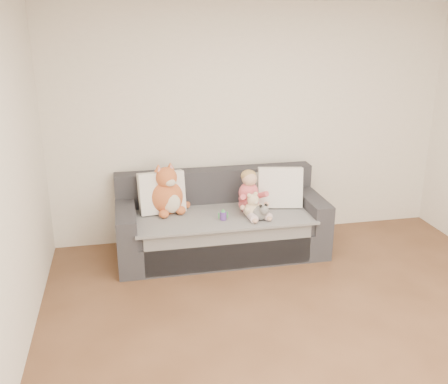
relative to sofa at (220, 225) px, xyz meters
name	(u,v)px	position (x,y,z in m)	size (l,w,h in m)	color
room_shell	(325,181)	(0.45, -1.64, 0.99)	(5.00, 5.00, 5.00)	brown
sofa	(220,225)	(0.00, 0.00, 0.00)	(2.20, 0.94, 0.85)	#27272C
cushion_left	(162,192)	(-0.61, 0.09, 0.38)	(0.50, 0.27, 0.45)	white
cushion_right_back	(273,186)	(0.63, 0.17, 0.34)	(0.42, 0.27, 0.37)	white
cushion_right_front	(280,187)	(0.66, 0.00, 0.38)	(0.51, 0.31, 0.45)	white
toddler	(250,195)	(0.30, -0.12, 0.36)	(0.33, 0.48, 0.47)	#E86151
plush_cat	(167,194)	(-0.56, 0.07, 0.37)	(0.45, 0.44, 0.56)	#BA5429
teddy_bear	(253,208)	(0.29, -0.26, 0.27)	(0.21, 0.18, 0.28)	beige
plush_cow	(260,212)	(0.35, -0.33, 0.24)	(0.16, 0.24, 0.19)	white
sippy_cup	(223,214)	(-0.02, -0.26, 0.22)	(0.11, 0.07, 0.12)	#613A9E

